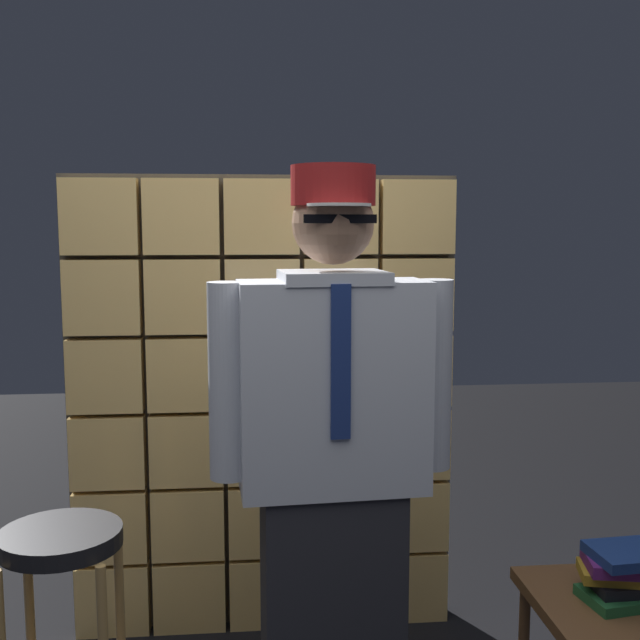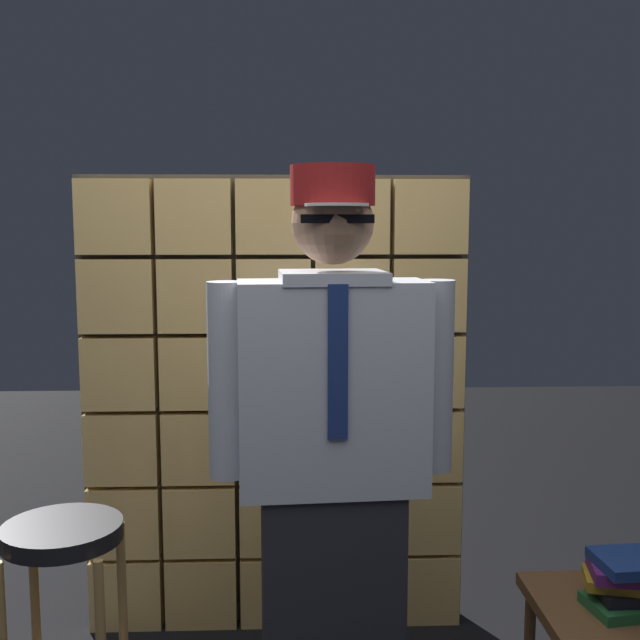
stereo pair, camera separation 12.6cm
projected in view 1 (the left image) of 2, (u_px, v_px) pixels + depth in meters
glass_block_wall at (263, 410)px, 3.09m from camera, size 1.57×0.10×1.88m
standing_person at (333, 464)px, 2.28m from camera, size 0.73×0.32×1.83m
bar_stool at (63, 601)px, 2.15m from camera, size 0.34×0.34×0.82m
side_table at (622, 623)px, 2.31m from camera, size 0.52×0.52×0.54m
book_stack at (625, 574)px, 2.29m from camera, size 0.28×0.22×0.17m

